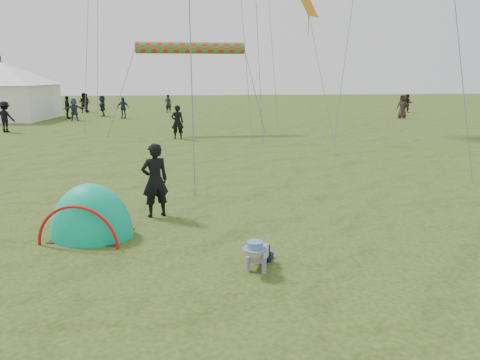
{
  "coord_description": "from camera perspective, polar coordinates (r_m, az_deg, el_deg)",
  "views": [
    {
      "loc": [
        -0.42,
        -7.31,
        3.25
      ],
      "look_at": [
        0.81,
        2.57,
        1.0
      ],
      "focal_mm": 35.0,
      "sensor_mm": 36.0,
      "label": 1
    }
  ],
  "objects": [
    {
      "name": "crowd_person_10",
      "position": [
        37.95,
        19.19,
        8.47
      ],
      "size": [
        1.01,
        1.02,
        1.78
      ],
      "primitive_type": "imported",
      "rotation": [
        0.0,
        0.0,
        5.47
      ],
      "color": "#322321",
      "rests_on": "ground"
    },
    {
      "name": "popup_tent",
      "position": [
        10.17,
        -17.53,
        -6.52
      ],
      "size": [
        2.02,
        1.81,
        2.21
      ],
      "primitive_type": "ellipsoid",
      "rotation": [
        0.0,
        0.0,
        -0.27
      ],
      "color": "#049F9B",
      "rests_on": "ground"
    },
    {
      "name": "crowd_person_14",
      "position": [
        44.53,
        -18.23,
        8.96
      ],
      "size": [
        0.76,
        1.03,
        1.62
      ],
      "primitive_type": "imported",
      "rotation": [
        0.0,
        0.0,
        1.14
      ],
      "color": "#212934",
      "rests_on": "ground"
    },
    {
      "name": "crowd_person_0",
      "position": [
        24.43,
        -7.64,
        7.01
      ],
      "size": [
        0.66,
        0.47,
        1.73
      ],
      "primitive_type": "imported",
      "rotation": [
        0.0,
        0.0,
        3.23
      ],
      "color": "black",
      "rests_on": "ground"
    },
    {
      "name": "crowd_person_3",
      "position": [
        30.3,
        -26.71,
        6.9
      ],
      "size": [
        1.29,
        1.0,
        1.76
      ],
      "primitive_type": "imported",
      "rotation": [
        0.0,
        0.0,
        2.79
      ],
      "color": "black",
      "rests_on": "ground"
    },
    {
      "name": "crowd_person_12",
      "position": [
        41.46,
        -8.74,
        9.18
      ],
      "size": [
        0.67,
        0.55,
        1.59
      ],
      "primitive_type": "imported",
      "rotation": [
        0.0,
        0.0,
        2.81
      ],
      "color": "black",
      "rests_on": "ground"
    },
    {
      "name": "crowd_person_2",
      "position": [
        37.91,
        -20.3,
        8.32
      ],
      "size": [
        0.47,
        1.02,
        1.7
      ],
      "primitive_type": "imported",
      "rotation": [
        0.0,
        0.0,
        1.63
      ],
      "color": "black",
      "rests_on": "ground"
    },
    {
      "name": "ground",
      "position": [
        8.01,
        -3.54,
        -11.22
      ],
      "size": [
        140.0,
        140.0,
        0.0
      ],
      "primitive_type": "plane",
      "color": "#234210"
    },
    {
      "name": "crowd_person_1",
      "position": [
        43.2,
        -18.53,
        8.9
      ],
      "size": [
        0.95,
        0.8,
        1.72
      ],
      "primitive_type": "imported",
      "rotation": [
        0.0,
        0.0,
        2.94
      ],
      "color": "black",
      "rests_on": "ground"
    },
    {
      "name": "standing_adult",
      "position": [
        10.97,
        -10.33,
        -0.04
      ],
      "size": [
        0.74,
        0.61,
        1.73
      ],
      "primitive_type": "imported",
      "rotation": [
        0.0,
        0.0,
        3.51
      ],
      "color": "black",
      "rests_on": "ground"
    },
    {
      "name": "crowd_person_8",
      "position": [
        36.83,
        -14.07,
        8.53
      ],
      "size": [
        1.0,
        0.6,
        1.59
      ],
      "primitive_type": "imported",
      "rotation": [
        0.0,
        0.0,
        6.05
      ],
      "color": "#232C38",
      "rests_on": "ground"
    },
    {
      "name": "crowd_person_13",
      "position": [
        43.74,
        19.75,
        8.78
      ],
      "size": [
        0.95,
        0.86,
        1.61
      ],
      "primitive_type": "imported",
      "rotation": [
        0.0,
        0.0,
        5.89
      ],
      "color": "black",
      "rests_on": "ground"
    },
    {
      "name": "crowd_person_11",
      "position": [
        39.14,
        -16.43,
        8.66
      ],
      "size": [
        0.76,
        1.59,
        1.65
      ],
      "primitive_type": "imported",
      "rotation": [
        0.0,
        0.0,
        4.89
      ],
      "color": "#18242D",
      "rests_on": "ground"
    },
    {
      "name": "crawling_toddler",
      "position": [
        8.05,
        2.22,
        -8.86
      ],
      "size": [
        0.79,
        0.9,
        0.58
      ],
      "primitive_type": null,
      "rotation": [
        0.0,
        0.0,
        -0.41
      ],
      "color": "black",
      "rests_on": "ground"
    },
    {
      "name": "crowd_person_9",
      "position": [
        45.69,
        -24.44,
        8.63
      ],
      "size": [
        1.31,
        1.16,
        1.76
      ],
      "primitive_type": "imported",
      "rotation": [
        0.0,
        0.0,
        5.71
      ],
      "color": "black",
      "rests_on": "ground"
    },
    {
      "name": "diamond_kite_1",
      "position": [
        24.38,
        8.41,
        20.13
      ],
      "size": [
        1.13,
        1.13,
        0.92
      ],
      "primitive_type": "plane",
      "rotation": [
        1.05,
        0.0,
        0.79
      ],
      "color": "orange"
    },
    {
      "name": "crowd_person_5",
      "position": [
        36.05,
        -19.57,
        8.1
      ],
      "size": [
        1.55,
        0.86,
        1.6
      ],
      "primitive_type": "imported",
      "rotation": [
        0.0,
        0.0,
        0.28
      ],
      "color": "#2B3C48",
      "rests_on": "ground"
    },
    {
      "name": "event_marquee",
      "position": [
        38.89,
        -26.85,
        9.86
      ],
      "size": [
        7.1,
        7.1,
        4.44
      ],
      "primitive_type": null,
      "rotation": [
        0.0,
        0.0,
        -0.11
      ],
      "color": "white",
      "rests_on": "ground"
    },
    {
      "name": "rainbow_tube_kite",
      "position": [
        27.29,
        -6.05,
        15.72
      ],
      "size": [
        6.06,
        0.64,
        0.64
      ],
      "primitive_type": "cylinder",
      "rotation": [
        0.0,
        1.57,
        0.0
      ],
      "color": "red"
    }
  ]
}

